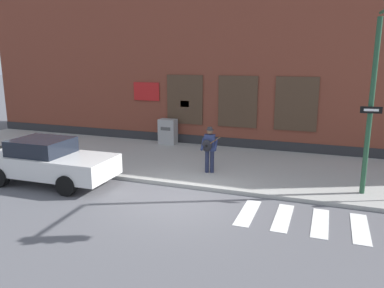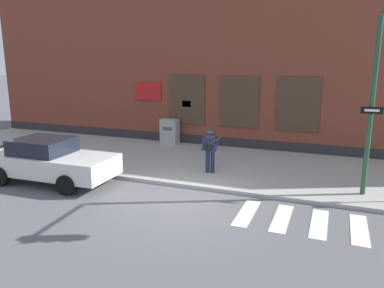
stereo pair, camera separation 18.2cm
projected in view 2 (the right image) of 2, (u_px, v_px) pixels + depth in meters
ground_plane at (180, 201)px, 11.27m from camera, size 160.00×160.00×0.00m
sidewalk at (220, 164)px, 14.95m from camera, size 28.00×5.89×0.12m
building_backdrop at (251, 55)px, 18.49m from camera, size 28.00×4.06×8.74m
crosswalk at (339, 227)px, 9.53m from camera, size 5.20×1.90×0.01m
red_car at (49, 160)px, 12.87m from camera, size 4.64×2.07×1.53m
busker at (210, 147)px, 13.46m from camera, size 0.75×0.59×1.68m
traffic_light at (381, 73)px, 9.81m from camera, size 0.62×2.61×5.40m
utility_box at (170, 131)px, 18.25m from camera, size 0.84×0.57×1.21m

